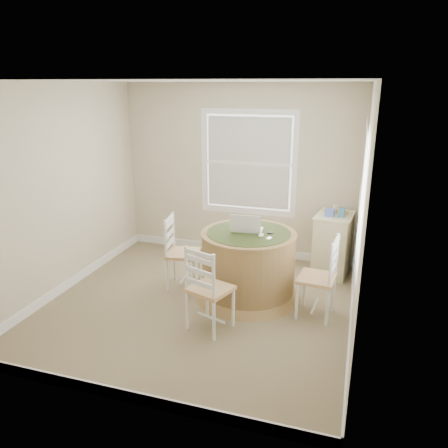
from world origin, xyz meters
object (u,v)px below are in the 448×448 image
(chair_right, at_px, (317,278))
(laptop, at_px, (247,228))
(round_table, at_px, (248,262))
(chair_left, at_px, (183,253))
(chair_near, at_px, (210,289))
(corner_chest, at_px, (332,244))

(chair_right, xyz_separation_m, laptop, (-0.90, 0.31, 0.40))
(round_table, relative_size, chair_left, 1.42)
(chair_right, distance_m, laptop, 1.04)
(chair_near, distance_m, laptop, 1.02)
(chair_near, xyz_separation_m, corner_chest, (1.15, 1.91, -0.04))
(corner_chest, bearing_deg, laptop, -128.50)
(chair_right, relative_size, corner_chest, 1.10)
(round_table, xyz_separation_m, corner_chest, (0.95, 1.03, -0.02))
(chair_near, height_order, chair_right, same)
(chair_right, bearing_deg, chair_near, -54.18)
(corner_chest, bearing_deg, chair_right, -87.09)
(chair_right, distance_m, corner_chest, 1.30)
(chair_left, distance_m, corner_chest, 2.10)
(chair_left, xyz_separation_m, corner_chest, (1.82, 1.04, -0.04))
(round_table, bearing_deg, chair_right, -8.60)
(chair_left, xyz_separation_m, chair_near, (0.67, -0.87, 0.00))
(chair_left, bearing_deg, round_table, -97.74)
(chair_near, bearing_deg, round_table, -83.12)
(round_table, xyz_separation_m, chair_right, (0.87, -0.27, 0.02))
(chair_left, relative_size, corner_chest, 1.10)
(chair_right, bearing_deg, chair_left, -92.48)
(chair_left, relative_size, laptop, 2.38)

